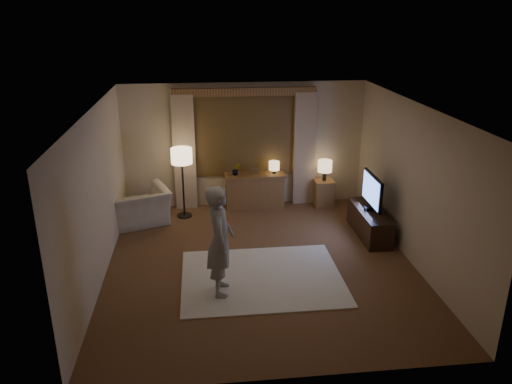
{
  "coord_description": "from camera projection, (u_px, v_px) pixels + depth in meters",
  "views": [
    {
      "loc": [
        -0.9,
        -7.3,
        3.99
      ],
      "look_at": [
        -0.01,
        0.6,
        1.05
      ],
      "focal_mm": 35.0,
      "sensor_mm": 36.0,
      "label": 1
    }
  ],
  "objects": [
    {
      "name": "tv",
      "position": [
        372.0,
        191.0,
        9.03
      ],
      "size": [
        0.23,
        0.94,
        0.68
      ],
      "color": "black",
      "rests_on": "tv_stand"
    },
    {
      "name": "table_lamp_sideboard",
      "position": [
        274.0,
        166.0,
        10.37
      ],
      "size": [
        0.22,
        0.22,
        0.3
      ],
      "color": "black",
      "rests_on": "sideboard"
    },
    {
      "name": "room",
      "position": [
        257.0,
        178.0,
        8.29
      ],
      "size": [
        5.04,
        5.54,
        2.64
      ],
      "color": "brown",
      "rests_on": "ground"
    },
    {
      "name": "plant",
      "position": [
        236.0,
        170.0,
        10.3
      ],
      "size": [
        0.17,
        0.13,
        0.3
      ],
      "primitive_type": "imported",
      "color": "#999999",
      "rests_on": "sideboard"
    },
    {
      "name": "armchair",
      "position": [
        139.0,
        206.0,
        9.72
      ],
      "size": [
        1.35,
        1.27,
        0.71
      ],
      "primitive_type": "imported",
      "rotation": [
        0.0,
        0.0,
        -2.79
      ],
      "color": "beige",
      "rests_on": "floor"
    },
    {
      "name": "table_lamp_side",
      "position": [
        325.0,
        167.0,
        10.44
      ],
      "size": [
        0.3,
        0.3,
        0.44
      ],
      "color": "black",
      "rests_on": "side_table"
    },
    {
      "name": "picture_frame",
      "position": [
        255.0,
        171.0,
        10.36
      ],
      "size": [
        0.16,
        0.02,
        0.2
      ],
      "primitive_type": "cube",
      "color": "brown",
      "rests_on": "sideboard"
    },
    {
      "name": "person",
      "position": [
        220.0,
        241.0,
        7.16
      ],
      "size": [
        0.42,
        0.62,
        1.66
      ],
      "primitive_type": "imported",
      "rotation": [
        0.0,
        0.0,
        1.53
      ],
      "color": "gray",
      "rests_on": "rug"
    },
    {
      "name": "tv_stand",
      "position": [
        370.0,
        223.0,
        9.25
      ],
      "size": [
        0.45,
        1.4,
        0.5
      ],
      "primitive_type": "cube",
      "color": "black",
      "rests_on": "floor"
    },
    {
      "name": "rug",
      "position": [
        262.0,
        277.0,
        7.84
      ],
      "size": [
        2.5,
        2.0,
        0.02
      ],
      "primitive_type": "cube",
      "color": "white",
      "rests_on": "floor"
    },
    {
      "name": "sideboard",
      "position": [
        255.0,
        192.0,
        10.51
      ],
      "size": [
        1.2,
        0.4,
        0.7
      ],
      "primitive_type": "cube",
      "color": "brown",
      "rests_on": "floor"
    },
    {
      "name": "floor_lamp",
      "position": [
        182.0,
        160.0,
        9.76
      ],
      "size": [
        0.42,
        0.42,
        1.43
      ],
      "color": "black",
      "rests_on": "floor"
    },
    {
      "name": "side_table",
      "position": [
        324.0,
        193.0,
        10.65
      ],
      "size": [
        0.4,
        0.4,
        0.56
      ],
      "primitive_type": "cube",
      "color": "brown",
      "rests_on": "floor"
    }
  ]
}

